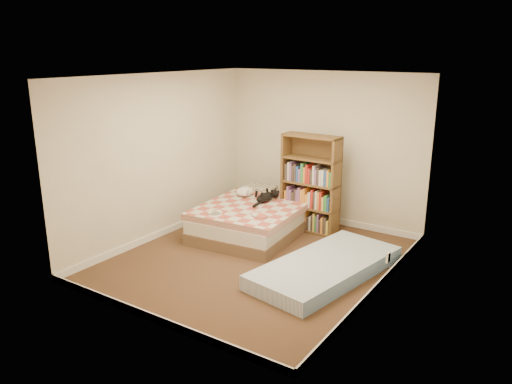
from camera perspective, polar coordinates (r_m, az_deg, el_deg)
The scene contains 6 objects.
room at distance 6.63m, azimuth -0.01°, elevation 1.80°, with size 3.51×4.01×2.51m.
bed at distance 7.96m, azimuth 0.05°, elevation -2.91°, with size 1.61×2.12×0.54m.
bookshelf at distance 8.01m, azimuth 6.27°, elevation -0.45°, with size 0.94×0.33×1.55m.
floor_mattress at distance 6.61m, azimuth 7.98°, elevation -8.53°, with size 0.98×2.18×0.20m, color #6A89B0.
black_cat at distance 7.98m, azimuth 1.17°, elevation -0.55°, with size 0.30×0.70×0.16m.
white_dog at distance 8.24m, azimuth -1.30°, elevation 0.03°, with size 0.32×0.35×0.15m.
Camera 1 is at (3.55, -5.36, 2.83)m, focal length 35.00 mm.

